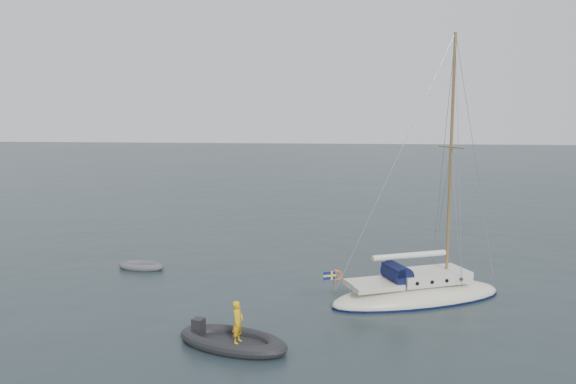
# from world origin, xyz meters

# --- Properties ---
(ground) EXTENTS (300.00, 300.00, 0.00)m
(ground) POSITION_xyz_m (0.00, 0.00, 0.00)
(ground) COLOR black
(ground) RESTS_ON ground
(sailboat) EXTENTS (8.71, 2.61, 12.40)m
(sailboat) POSITION_xyz_m (3.23, -2.40, 0.94)
(sailboat) COLOR beige
(sailboat) RESTS_ON ground
(dinghy) EXTENTS (2.62, 1.18, 0.38)m
(dinghy) POSITION_xyz_m (-11.18, 1.10, 0.16)
(dinghy) COLOR #55565B
(dinghy) RESTS_ON ground
(rib) EXTENTS (4.30, 1.95, 1.76)m
(rib) POSITION_xyz_m (-3.90, -8.54, 0.27)
(rib) COLOR black
(rib) RESTS_ON ground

